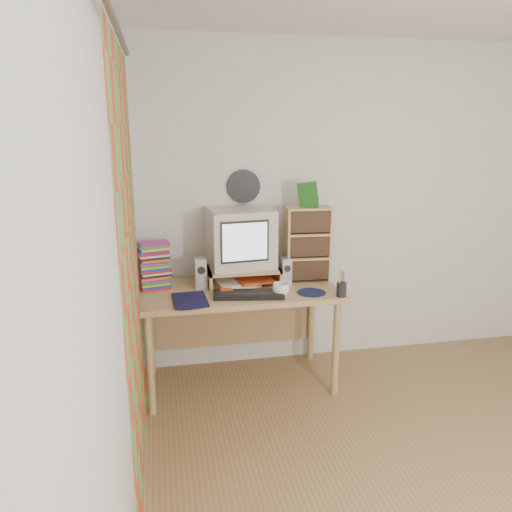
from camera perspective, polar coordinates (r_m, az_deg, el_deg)
name	(u,v)px	position (r m, az deg, el deg)	size (l,w,h in m)	color
floor	(475,493)	(3.13, 23.72, -23.54)	(3.50, 3.50, 0.00)	olive
back_wall	(358,206)	(4.07, 11.63, 5.61)	(3.50, 3.50, 0.00)	silver
left_wall	(115,288)	(2.06, -15.86, -3.59)	(3.50, 3.50, 0.00)	silver
curtain	(132,277)	(2.55, -14.01, -2.32)	(2.20, 2.20, 0.00)	red
wall_disc	(244,186)	(3.77, -1.42, 7.95)	(0.25, 0.25, 0.02)	black
desk	(238,303)	(3.66, -2.12, -5.38)	(1.40, 0.70, 0.75)	tan
monitor_riser	(243,271)	(3.63, -1.47, -1.74)	(0.52, 0.30, 0.12)	tan
crt_monitor	(241,238)	(3.62, -1.75, 2.07)	(0.44, 0.44, 0.42)	beige
speaker_left	(201,273)	(3.56, -6.32, -1.94)	(0.08, 0.08, 0.22)	silver
speaker_right	(286,271)	(3.64, 3.45, -1.70)	(0.07, 0.07, 0.19)	silver
keyboard	(249,295)	(3.38, -0.82, -4.43)	(0.48, 0.16, 0.03)	black
dvd_stack	(154,269)	(3.59, -11.53, -1.43)	(0.20, 0.14, 0.29)	brown
cd_rack	(307,244)	(3.70, 5.90, 1.39)	(0.33, 0.18, 0.55)	tan
mug	(281,290)	(3.39, 2.87, -3.87)	(0.11, 0.11, 0.09)	white
diary	(173,300)	(3.30, -9.43, -4.94)	(0.27, 0.20, 0.05)	#0E0E33
mousepad	(311,293)	(3.48, 6.34, -4.17)	(0.20, 0.20, 0.00)	black
pen_cup	(342,287)	(3.42, 9.75, -3.49)	(0.07, 0.07, 0.14)	black
papers	(245,282)	(3.63, -1.31, -3.00)	(0.29, 0.21, 0.04)	white
red_box	(226,292)	(3.43, -3.40, -4.11)	(0.08, 0.05, 0.04)	#CC4215
game_box	(308,195)	(3.62, 5.95, 6.98)	(0.14, 0.03, 0.18)	#195518
webcam	(315,201)	(3.65, 6.81, 6.24)	(0.05, 0.05, 0.08)	black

